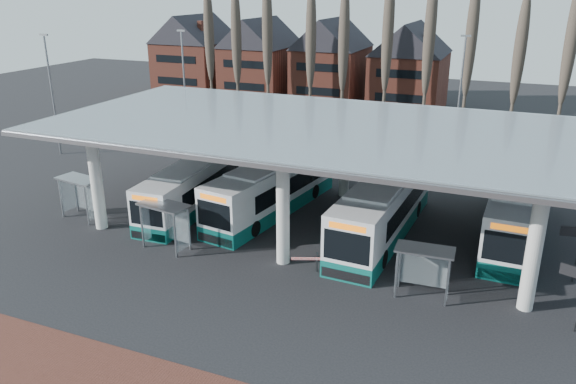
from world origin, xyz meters
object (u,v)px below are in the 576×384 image
at_px(bus_3, 515,209).
at_px(shelter_1, 166,216).
at_px(shelter_0, 82,189).
at_px(bus_1, 273,188).
at_px(bus_2, 383,208).
at_px(shelter_2, 424,261).
at_px(bus_0, 194,186).

height_order(bus_3, shelter_1, bus_3).
height_order(shelter_0, shelter_1, shelter_0).
distance_m(bus_1, bus_2, 7.52).
bearing_deg(shelter_2, shelter_1, 177.94).
bearing_deg(bus_2, shelter_0, -162.76).
relative_size(bus_0, bus_2, 0.89).
relative_size(bus_2, shelter_1, 4.19).
bearing_deg(bus_3, bus_0, -168.59).
relative_size(bus_1, shelter_1, 4.07).
bearing_deg(bus_1, bus_0, -155.65).
xyz_separation_m(bus_0, bus_2, (12.49, 0.49, 0.19)).
bearing_deg(shelter_0, bus_2, 24.30).
height_order(bus_0, bus_1, bus_1).
height_order(bus_2, shelter_0, bus_2).
distance_m(bus_1, shelter_0, 12.01).
xyz_separation_m(bus_0, bus_3, (19.63, 3.33, 0.17)).
xyz_separation_m(shelter_0, shelter_1, (7.39, -1.69, -0.00)).
xyz_separation_m(bus_2, shelter_1, (-10.71, -6.32, 0.27)).
height_order(bus_0, bus_3, bus_3).
bearing_deg(bus_0, shelter_2, -22.54).
relative_size(shelter_0, shelter_2, 1.12).
bearing_deg(shelter_2, bus_3, 64.39).
xyz_separation_m(bus_2, bus_3, (7.14, 2.84, -0.02)).
height_order(bus_0, shelter_1, bus_0).
height_order(bus_3, shelter_0, bus_3).
bearing_deg(bus_1, shelter_2, -24.43).
bearing_deg(shelter_0, bus_3, 26.44).
height_order(shelter_1, shelter_2, shelter_1).
bearing_deg(bus_1, bus_3, 16.09).
distance_m(bus_2, shelter_0, 18.69).
distance_m(bus_3, shelter_1, 20.06).
xyz_separation_m(bus_0, shelter_2, (15.86, -5.64, 0.34)).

